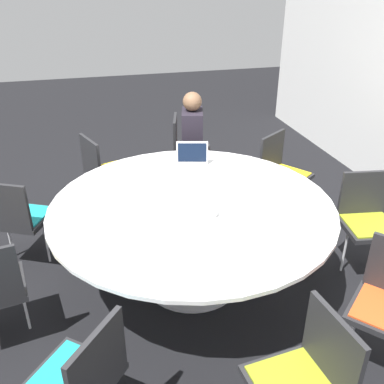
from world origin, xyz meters
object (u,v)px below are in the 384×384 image
chair_1 (104,168)px  laptop (192,161)px  chair_7 (368,215)px  chair_8 (281,168)px  chair_4 (80,377)px  chair_0 (186,146)px  person_0 (194,138)px  chair_5 (307,375)px  chair_2 (17,214)px  coffee_cup (211,211)px

chair_1 → laptop: laptop is taller
chair_7 → chair_8: size_ratio=1.00×
chair_4 → chair_8: bearing=-5.4°
chair_0 → chair_7: 2.19m
chair_7 → person_0: 1.98m
chair_0 → laptop: laptop is taller
chair_1 → laptop: size_ratio=2.51×
chair_0 → chair_7: same height
chair_1 → chair_5: size_ratio=1.00×
chair_7 → chair_8: same height
chair_1 → chair_2: same height
chair_4 → laptop: (-1.85, 1.07, 0.29)m
chair_7 → laptop: size_ratio=2.51×
chair_0 → chair_7: size_ratio=1.00×
chair_2 → coffee_cup: (0.81, 1.44, 0.27)m
person_0 → coffee_cup: bearing=4.0°
person_0 → chair_2: bearing=-48.5°
chair_7 → chair_8: (-1.06, -0.29, 0.00)m
chair_0 → chair_1: size_ratio=1.00×
chair_2 → laptop: (-0.07, 1.54, 0.29)m
chair_1 → chair_4: bearing=-27.5°
chair_7 → laptop: bearing=-23.5°
chair_1 → chair_7: (1.53, 2.06, 0.00)m
chair_0 → chair_4: size_ratio=1.00×
chair_4 → person_0: person_0 is taller
chair_4 → chair_0: bearing=15.9°
chair_8 → chair_1: bearing=-49.3°
chair_5 → coffee_cup: size_ratio=9.65×
chair_5 → laptop: laptop is taller
chair_2 → person_0: bearing=53.1°
chair_4 → chair_5: size_ratio=1.00×
chair_1 → laptop: bearing=26.7°
chair_5 → person_0: (-2.96, 0.19, 0.20)m
chair_2 → coffee_cup: size_ratio=9.65×
chair_2 → chair_5: bearing=-26.3°
chair_0 → chair_8: 1.16m
chair_4 → chair_7: (-1.03, 2.37, 0.00)m
chair_7 → coffee_cup: size_ratio=9.65×
chair_2 → chair_8: bearing=33.0°
chair_8 → laptop: 1.08m
chair_5 → person_0: bearing=-9.5°
chair_1 → chair_5: 2.95m
chair_4 → laptop: bearing=9.6°
laptop → person_0: bearing=89.0°
chair_1 → person_0: person_0 is taller
chair_1 → chair_8: size_ratio=1.00×
chair_5 → chair_8: size_ratio=1.00×
chair_4 → coffee_cup: bearing=-5.6°
chair_7 → person_0: person_0 is taller
chair_1 → chair_2: (0.77, -0.77, 0.00)m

